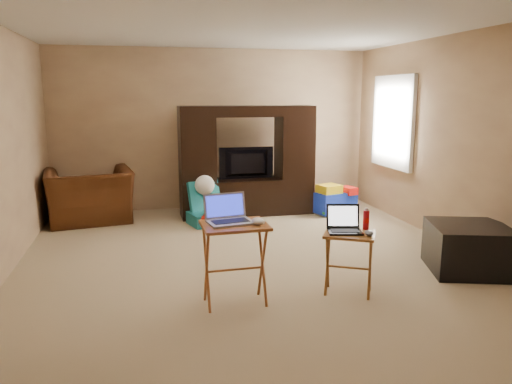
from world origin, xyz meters
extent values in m
plane|color=#C2B086|center=(0.00, 0.00, 0.00)|extent=(5.50, 5.50, 0.00)
plane|color=silver|center=(0.00, 0.00, 2.50)|extent=(5.50, 5.50, 0.00)
plane|color=tan|center=(0.00, 2.75, 1.25)|extent=(5.00, 0.00, 5.00)
plane|color=tan|center=(0.00, -2.75, 1.25)|extent=(5.00, 0.00, 5.00)
plane|color=tan|center=(2.50, 0.00, 1.25)|extent=(0.00, 5.50, 5.50)
plane|color=white|center=(2.48, 1.55, 1.40)|extent=(0.00, 1.20, 1.20)
cube|color=white|center=(2.46, 1.55, 1.40)|extent=(0.06, 1.14, 1.34)
cube|color=black|center=(0.39, 2.11, 0.82)|extent=(2.00, 0.52, 1.63)
imported|color=black|center=(0.39, 2.07, 0.78)|extent=(0.83, 0.12, 0.48)
imported|color=#4B2710|center=(-1.89, 2.15, 0.38)|extent=(1.31, 1.19, 0.76)
cube|color=black|center=(2.09, -0.85, 0.24)|extent=(0.95, 0.95, 0.48)
cube|color=#A65128|center=(-0.40, -1.12, 0.36)|extent=(0.56, 0.46, 0.72)
cube|color=#8F5C22|center=(0.65, -1.13, 0.29)|extent=(0.56, 0.52, 0.57)
cube|color=#A1A1A6|center=(-0.43, -1.09, 0.84)|extent=(0.42, 0.36, 0.24)
cube|color=black|center=(0.61, -1.11, 0.69)|extent=(0.35, 0.31, 0.24)
ellipsoid|color=silver|center=(-0.21, -1.19, 0.75)|extent=(0.13, 0.17, 0.06)
ellipsoid|color=#46464B|center=(0.78, -1.25, 0.60)|extent=(0.10, 0.13, 0.05)
cylinder|color=red|center=(0.84, -1.05, 0.66)|extent=(0.06, 0.06, 0.18)
camera|label=1|loc=(-1.15, -5.15, 1.80)|focal=35.00mm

